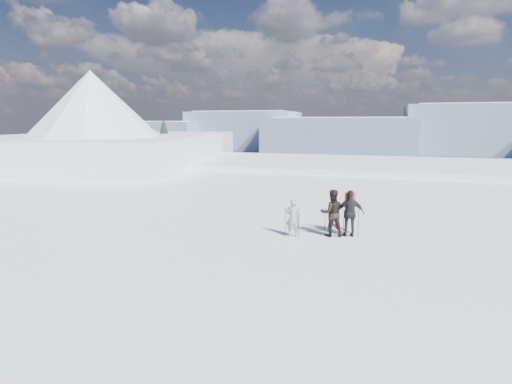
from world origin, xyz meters
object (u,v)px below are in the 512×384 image
skis_loose (338,227)px  skier_grey (293,218)px  skier_dark (332,213)px  skier_pack (350,213)px

skis_loose → skier_grey: bearing=-130.8°
skier_dark → skis_loose: 1.66m
skier_grey → skis_loose: bearing=-138.3°
skier_dark → skis_loose: bearing=-113.3°
skier_grey → skis_loose: (1.61, 1.87, -0.75)m
skier_pack → skis_loose: bearing=-74.7°
skier_dark → skier_pack: (0.71, 0.17, -0.01)m
skier_pack → skis_loose: skier_pack is taller
skier_grey → skis_loose: 2.58m
skier_pack → skis_loose: (-0.58, 1.20, -0.93)m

